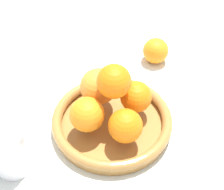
% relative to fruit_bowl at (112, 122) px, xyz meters
% --- Properties ---
extents(ground_plane, '(4.00, 4.00, 0.00)m').
position_rel_fruit_bowl_xyz_m(ground_plane, '(0.00, 0.00, -0.02)').
color(ground_plane, silver).
extents(fruit_bowl, '(0.26, 0.26, 0.04)m').
position_rel_fruit_bowl_xyz_m(fruit_bowl, '(0.00, 0.00, 0.00)').
color(fruit_bowl, '#A57238').
rests_on(fruit_bowl, ground_plane).
extents(orange_pile, '(0.17, 0.16, 0.13)m').
position_rel_fruit_bowl_xyz_m(orange_pile, '(-0.01, 0.00, 0.06)').
color(orange_pile, orange).
rests_on(orange_pile, fruit_bowl).
extents(stray_orange, '(0.07, 0.07, 0.07)m').
position_rel_fruit_bowl_xyz_m(stray_orange, '(0.01, 0.25, 0.01)').
color(stray_orange, orange).
rests_on(stray_orange, ground_plane).
extents(drinking_glass, '(0.07, 0.07, 0.10)m').
position_rel_fruit_bowl_xyz_m(drinking_glass, '(-0.14, -0.17, 0.03)').
color(drinking_glass, white).
rests_on(drinking_glass, ground_plane).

